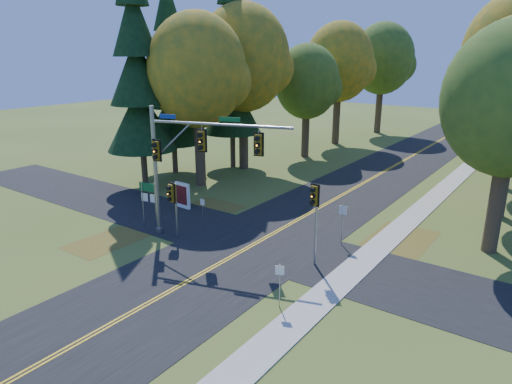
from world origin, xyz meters
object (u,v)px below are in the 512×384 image
Objects in this scene: traffic_mast at (187,156)px; info_kiosk at (183,195)px; east_signal_pole at (315,204)px; route_sign_cluster at (149,195)px.

info_kiosk is (-4.28, 3.76, -4.17)m from traffic_mast.
east_signal_pole is 12.91m from info_kiosk.
traffic_mast is 7.06m from info_kiosk.
traffic_mast is 1.85× the size of east_signal_pole.
info_kiosk is at bearing 121.62° from traffic_mast.
east_signal_pole is (8.06, 0.92, -1.67)m from traffic_mast.
route_sign_cluster is (-3.39, -0.14, -3.00)m from traffic_mast.
east_signal_pole reaches higher than info_kiosk.
route_sign_cluster is 4.17m from info_kiosk.
traffic_mast is 8.29m from east_signal_pole.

